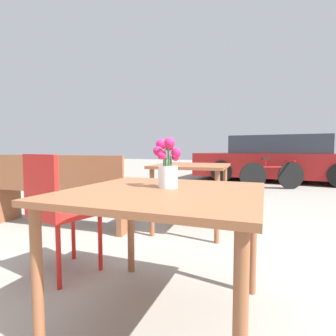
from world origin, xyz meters
TOP-DOWN VIEW (x-y plane):
  - ground_plane at (0.00, 0.00)m, footprint 40.00×40.00m
  - table_front at (0.00, 0.00)m, footprint 1.04×1.03m
  - flower_vase at (-0.01, 0.08)m, footprint 0.15×0.14m
  - cafe_chair at (-0.90, 0.11)m, footprint 0.47×0.47m
  - bench_near at (-1.81, 0.98)m, footprint 1.81×0.56m
  - table_back at (-0.39, 1.57)m, footprint 0.88×0.94m
  - bicycle at (0.33, 5.14)m, footprint 1.34×0.80m
  - parked_car at (0.41, 6.92)m, footprint 4.62×1.93m

SIDE VIEW (x-z plane):
  - ground_plane at x=0.00m, z-range 0.00..0.00m
  - bicycle at x=0.33m, z-range -0.03..0.69m
  - bench_near at x=-1.81m, z-range 0.04..0.89m
  - cafe_chair at x=-0.90m, z-range 0.07..0.95m
  - parked_car at x=0.41m, z-range -0.03..1.26m
  - table_front at x=0.00m, z-range 0.27..0.97m
  - table_back at x=-0.39m, z-range 0.26..1.00m
  - flower_vase at x=-0.01m, z-range 0.68..0.95m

